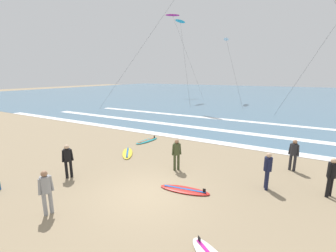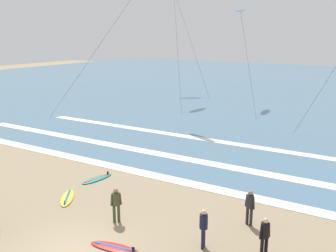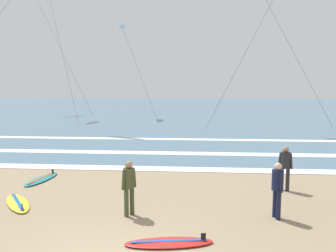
{
  "view_description": "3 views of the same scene",
  "coord_description": "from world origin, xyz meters",
  "px_view_note": "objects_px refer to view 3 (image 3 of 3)",
  "views": [
    {
      "loc": [
        4.87,
        -6.81,
        4.7
      ],
      "look_at": [
        -0.74,
        3.09,
        2.13
      ],
      "focal_mm": 24.32,
      "sensor_mm": 36.0,
      "label": 1
    },
    {
      "loc": [
        9.94,
        -9.3,
        8.1
      ],
      "look_at": [
        0.42,
        6.32,
        3.7
      ],
      "focal_mm": 41.01,
      "sensor_mm": 36.0,
      "label": 2
    },
    {
      "loc": [
        1.82,
        -6.68,
        3.71
      ],
      "look_at": [
        0.74,
        6.86,
        2.13
      ],
      "focal_mm": 36.72,
      "sensor_mm": 36.0,
      "label": 3
    }
  ],
  "objects_px": {
    "surfer_left_far": "(277,185)",
    "surfboard_foreground_flat": "(18,203)",
    "surfboard_right_spare": "(42,179)",
    "surfer_left_near": "(285,164)",
    "kite_white_high_right": "(122,27)",
    "surfboard_near_water": "(169,243)",
    "surfer_mid_group": "(129,183)"
  },
  "relations": [
    {
      "from": "surfer_left_far",
      "to": "surfboard_foreground_flat",
      "type": "bearing_deg",
      "value": 176.14
    },
    {
      "from": "surfer_left_far",
      "to": "surfboard_foreground_flat",
      "type": "xyz_separation_m",
      "value": [
        -7.88,
        0.53,
        -0.91
      ]
    },
    {
      "from": "surfer_mid_group",
      "to": "surfboard_right_spare",
      "type": "height_order",
      "value": "surfer_mid_group"
    },
    {
      "from": "surfer_left_far",
      "to": "surfboard_near_water",
      "type": "distance_m",
      "value": 3.56
    },
    {
      "from": "surfer_mid_group",
      "to": "kite_white_high_right",
      "type": "distance_m",
      "value": 33.74
    },
    {
      "from": "kite_white_high_right",
      "to": "surfboard_near_water",
      "type": "bearing_deg",
      "value": -76.36
    },
    {
      "from": "surfer_left_near",
      "to": "surfboard_near_water",
      "type": "bearing_deg",
      "value": -129.91
    },
    {
      "from": "surfer_left_near",
      "to": "surfboard_near_water",
      "type": "distance_m",
      "value": 5.98
    },
    {
      "from": "surfer_left_far",
      "to": "surfboard_right_spare",
      "type": "height_order",
      "value": "surfer_left_far"
    },
    {
      "from": "surfboard_near_water",
      "to": "surfboard_foreground_flat",
      "type": "distance_m",
      "value": 5.53
    },
    {
      "from": "surfer_mid_group",
      "to": "surfer_left_far",
      "type": "bearing_deg",
      "value": 1.69
    },
    {
      "from": "surfboard_near_water",
      "to": "surfboard_right_spare",
      "type": "xyz_separation_m",
      "value": [
        -5.48,
        5.16,
        0.0
      ]
    },
    {
      "from": "surfer_left_near",
      "to": "kite_white_high_right",
      "type": "xyz_separation_m",
      "value": [
        -11.88,
        28.8,
        9.68
      ]
    },
    {
      "from": "surfer_mid_group",
      "to": "surfboard_right_spare",
      "type": "relative_size",
      "value": 0.74
    },
    {
      "from": "surfer_mid_group",
      "to": "kite_white_high_right",
      "type": "xyz_separation_m",
      "value": [
        -6.81,
        31.6,
        9.68
      ]
    },
    {
      "from": "surfer_left_far",
      "to": "surfboard_right_spare",
      "type": "distance_m",
      "value": 9.05
    },
    {
      "from": "surfer_left_far",
      "to": "surfboard_right_spare",
      "type": "relative_size",
      "value": 0.74
    },
    {
      "from": "surfboard_foreground_flat",
      "to": "surfboard_right_spare",
      "type": "xyz_separation_m",
      "value": [
        -0.49,
        2.78,
        0.0
      ]
    },
    {
      "from": "surfboard_foreground_flat",
      "to": "surfboard_right_spare",
      "type": "distance_m",
      "value": 2.82
    },
    {
      "from": "surfboard_foreground_flat",
      "to": "kite_white_high_right",
      "type": "height_order",
      "value": "kite_white_high_right"
    },
    {
      "from": "surfer_left_near",
      "to": "surfboard_foreground_flat",
      "type": "xyz_separation_m",
      "value": [
        -8.78,
        -2.15,
        -0.91
      ]
    },
    {
      "from": "surfboard_near_water",
      "to": "kite_white_high_right",
      "type": "bearing_deg",
      "value": 103.64
    },
    {
      "from": "surfer_left_near",
      "to": "surfboard_right_spare",
      "type": "height_order",
      "value": "surfer_left_near"
    },
    {
      "from": "kite_white_high_right",
      "to": "surfer_left_far",
      "type": "bearing_deg",
      "value": -70.76
    },
    {
      "from": "surfboard_foreground_flat",
      "to": "kite_white_high_right",
      "type": "bearing_deg",
      "value": 95.73
    },
    {
      "from": "kite_white_high_right",
      "to": "surfer_left_near",
      "type": "bearing_deg",
      "value": -67.58
    },
    {
      "from": "surfboard_foreground_flat",
      "to": "surfer_left_far",
      "type": "bearing_deg",
      "value": -3.86
    },
    {
      "from": "surfboard_right_spare",
      "to": "surfer_mid_group",
      "type": "bearing_deg",
      "value": -39.29
    },
    {
      "from": "surfer_mid_group",
      "to": "surfboard_foreground_flat",
      "type": "distance_m",
      "value": 3.87
    },
    {
      "from": "surfboard_right_spare",
      "to": "kite_white_high_right",
      "type": "height_order",
      "value": "kite_white_high_right"
    },
    {
      "from": "surfer_left_near",
      "to": "surfer_mid_group",
      "type": "xyz_separation_m",
      "value": [
        -5.07,
        -2.8,
        0.0
      ]
    },
    {
      "from": "surfer_left_near",
      "to": "kite_white_high_right",
      "type": "bearing_deg",
      "value": 112.42
    }
  ]
}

